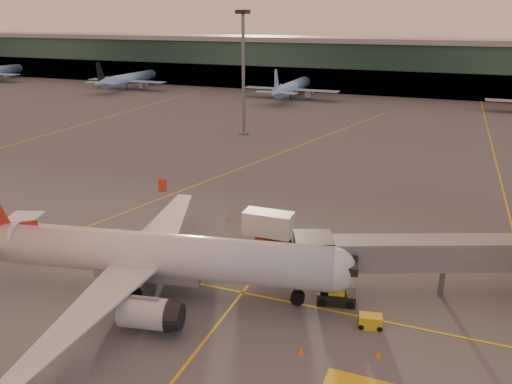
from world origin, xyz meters
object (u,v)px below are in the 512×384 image
(main_airplane, at_px, (148,256))
(catering_truck, at_px, (269,228))
(pushback_tug, at_px, (336,296))
(gpu_cart, at_px, (370,321))

(main_airplane, xyz_separation_m, catering_truck, (7.07, 12.95, -1.37))
(main_airplane, height_order, catering_truck, main_airplane)
(catering_truck, height_order, pushback_tug, catering_truck)
(main_airplane, bearing_deg, gpu_cart, -5.91)
(main_airplane, xyz_separation_m, gpu_cart, (20.08, 1.68, -3.21))
(main_airplane, relative_size, pushback_tug, 10.31)
(gpu_cart, bearing_deg, main_airplane, 173.82)
(main_airplane, xyz_separation_m, pushback_tug, (16.61, 4.39, -3.05))
(gpu_cart, height_order, pushback_tug, pushback_tug)
(main_airplane, distance_m, pushback_tug, 17.45)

